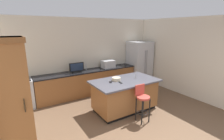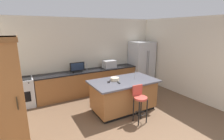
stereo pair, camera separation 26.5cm
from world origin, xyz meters
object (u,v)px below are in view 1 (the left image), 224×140
object	(u,v)px
range_oven	(19,95)
tv_remote	(120,82)
cabinet_tower	(12,105)
microwave	(108,64)
tv_monitor	(77,68)
fruit_bowl	(116,79)
refrigerator	(139,63)
bar_stool_center	(142,100)
cell_phone	(110,82)
kitchen_island	(125,95)

from	to	relation	value
range_oven	tv_remote	size ratio (longest dim) A/B	5.37
cabinet_tower	tv_remote	xyz separation A→B (m)	(2.59, 0.59, -0.25)
microwave	tv_monitor	size ratio (longest dim) A/B	0.94
range_oven	fruit_bowl	size ratio (longest dim) A/B	3.68
refrigerator	bar_stool_center	size ratio (longest dim) A/B	1.88
tv_monitor	cell_phone	world-z (taller)	tv_monitor
tv_remote	fruit_bowl	bearing A→B (deg)	96.57
refrigerator	bar_stool_center	distance (m)	3.14
microwave	tv_remote	bearing A→B (deg)	-110.92
range_oven	refrigerator	bearing A→B (deg)	-0.99
tv_monitor	fruit_bowl	size ratio (longest dim) A/B	2.06
bar_stool_center	fruit_bowl	distance (m)	0.98
range_oven	kitchen_island	bearing A→B (deg)	-33.04
cabinet_tower	tv_monitor	xyz separation A→B (m)	(1.99, 2.39, -0.13)
range_oven	tv_monitor	bearing A→B (deg)	-1.58
kitchen_island	cell_phone	bearing A→B (deg)	170.77
kitchen_island	range_oven	distance (m)	3.18
bar_stool_center	cell_phone	size ratio (longest dim) A/B	6.52
cabinet_tower	cell_phone	world-z (taller)	cabinet_tower
refrigerator	cabinet_tower	distance (m)	5.38
refrigerator	kitchen_island	bearing A→B (deg)	-140.35
bar_stool_center	fruit_bowl	bearing A→B (deg)	107.20
range_oven	tv_monitor	world-z (taller)	tv_monitor
kitchen_island	tv_remote	bearing A→B (deg)	-156.12
refrigerator	cell_phone	xyz separation A→B (m)	(-2.46, -1.58, 0.01)
tv_remote	microwave	bearing A→B (deg)	79.80
cell_phone	tv_monitor	bearing A→B (deg)	132.81
kitchen_island	cabinet_tower	bearing A→B (deg)	-166.10
kitchen_island	tv_monitor	distance (m)	1.97
refrigerator	tv_remote	size ratio (longest dim) A/B	10.82
kitchen_island	refrigerator	xyz separation A→B (m)	(2.00, 1.66, 0.45)
range_oven	cabinet_tower	size ratio (longest dim) A/B	0.40
kitchen_island	tv_remote	size ratio (longest dim) A/B	11.43
cabinet_tower	bar_stool_center	world-z (taller)	cabinet_tower
cabinet_tower	fruit_bowl	bearing A→B (deg)	17.70
range_oven	cell_phone	xyz separation A→B (m)	(2.21, -1.66, 0.47)
kitchen_island	bar_stool_center	world-z (taller)	bar_stool_center
kitchen_island	bar_stool_center	distance (m)	0.75
tv_monitor	kitchen_island	bearing A→B (deg)	-63.61
fruit_bowl	cell_phone	distance (m)	0.24
tv_remote	cell_phone	bearing A→B (deg)	150.43
refrigerator	cell_phone	world-z (taller)	refrigerator
refrigerator	cabinet_tower	world-z (taller)	cabinet_tower
bar_stool_center	tv_remote	xyz separation A→B (m)	(-0.25, 0.64, 0.34)
kitchen_island	fruit_bowl	xyz separation A→B (m)	(-0.23, 0.13, 0.49)
cabinet_tower	cell_phone	distance (m)	2.51
cabinet_tower	bar_stool_center	bearing A→B (deg)	-0.91
fruit_bowl	tv_remote	xyz separation A→B (m)	(-0.02, -0.24, -0.03)
range_oven	tv_monitor	distance (m)	1.93
range_oven	bar_stool_center	bearing A→B (deg)	-42.89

